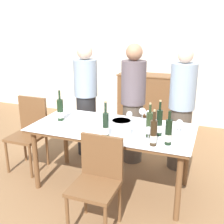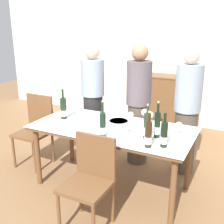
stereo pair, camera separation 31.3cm
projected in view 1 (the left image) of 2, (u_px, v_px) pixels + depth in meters
name	position (u px, v px, depth m)	size (l,w,h in m)	color
ground_plane	(112.00, 186.00, 3.42)	(12.00, 12.00, 0.00)	olive
back_wall	(161.00, 50.00, 5.31)	(8.00, 0.10, 2.80)	silver
sideboard_cabinet	(152.00, 100.00, 5.35)	(1.28, 0.46, 0.97)	brown
dining_table	(112.00, 133.00, 3.21)	(1.83, 0.89, 0.76)	brown
ice_bucket	(121.00, 128.00, 2.90)	(0.20, 0.20, 0.18)	white
wine_bottle_0	(106.00, 126.00, 2.87)	(0.07, 0.07, 0.39)	#1E3323
wine_bottle_1	(159.00, 123.00, 2.91)	(0.06, 0.06, 0.38)	black
wine_bottle_2	(60.00, 110.00, 3.38)	(0.08, 0.08, 0.37)	black
wine_bottle_3	(168.00, 133.00, 2.70)	(0.07, 0.07, 0.34)	black
wine_bottle_4	(154.00, 133.00, 2.68)	(0.07, 0.07, 0.36)	#332314
wine_bottle_5	(150.00, 125.00, 2.89)	(0.08, 0.08, 0.36)	#28381E
wine_glass_0	(129.00, 115.00, 3.28)	(0.07, 0.07, 0.15)	white
wine_glass_1	(148.00, 114.00, 3.32)	(0.08, 0.08, 0.14)	white
wine_glass_2	(179.00, 124.00, 2.97)	(0.08, 0.08, 0.15)	white
wine_glass_3	(148.00, 131.00, 2.78)	(0.08, 0.08, 0.15)	white
wine_glass_4	(142.00, 112.00, 3.37)	(0.08, 0.08, 0.16)	white
chair_left_end	(30.00, 128.00, 3.74)	(0.42, 0.42, 0.96)	brown
chair_near_front	(98.00, 177.00, 2.62)	(0.42, 0.42, 0.90)	brown
person_host	(86.00, 101.00, 4.05)	(0.33, 0.33, 1.62)	#262628
person_guest_left	(133.00, 105.00, 3.82)	(0.33, 0.33, 1.64)	#51473D
person_guest_right	(181.00, 111.00, 3.64)	(0.33, 0.33, 1.61)	#51473D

